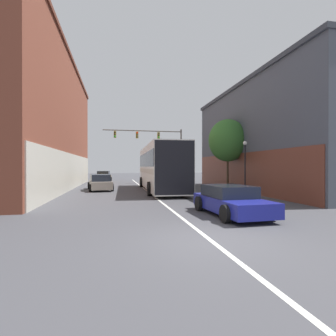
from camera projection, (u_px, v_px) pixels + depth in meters
ground_plane at (211, 240)px, 7.27m from camera, size 160.00×160.00×0.00m
lane_center_line at (148, 192)px, 21.40m from camera, size 0.14×40.83×0.01m
building_left_brick at (35, 122)px, 23.49m from camera, size 6.64×26.68×11.95m
building_right_storefront at (281, 137)px, 22.66m from camera, size 8.30×19.07×9.03m
bus at (160, 166)px, 22.51m from camera, size 3.16×12.97×3.77m
hatchback_foreground at (231, 201)px, 11.13m from camera, size 2.24×4.49×1.24m
parked_car_left_near at (100, 183)px, 22.93m from camera, size 2.43×4.86×1.38m
parked_car_left_mid at (104, 177)px, 35.52m from camera, size 2.12×4.03×1.48m
traffic_signal_gantry at (156, 142)px, 32.01m from camera, size 9.62×0.36×6.71m
street_lamp at (245, 164)px, 19.20m from camera, size 0.31×0.31×3.94m
street_tree_near at (228, 140)px, 22.02m from camera, size 3.24×2.92×6.05m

